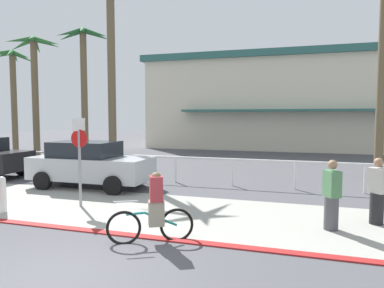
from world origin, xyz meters
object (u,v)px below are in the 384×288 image
cyclist_teal_0 (154,209)px  car_silver_1 (90,164)px  stop_sign_bike_lane (79,149)px  bollard_2 (2,194)px  palm_tree_2 (84,65)px  pedestrian_0 (377,194)px  palm_tree_1 (35,71)px  palm_tree_3 (110,36)px  pedestrian_1 (332,198)px  palm_tree_0 (12,80)px  palm_tree_4 (384,17)px

cyclist_teal_0 → car_silver_1: bearing=134.8°
cyclist_teal_0 → stop_sign_bike_lane: bearing=147.3°
car_silver_1 → bollard_2: bearing=-94.4°
palm_tree_2 → cyclist_teal_0: (8.99, -10.91, -4.78)m
cyclist_teal_0 → pedestrian_0: (4.64, 2.73, 0.05)m
palm_tree_1 → car_silver_1: 9.77m
stop_sign_bike_lane → palm_tree_3: bearing=112.2°
palm_tree_1 → palm_tree_3: 6.23m
bollard_2 → palm_tree_3: (-0.84, 7.23, 5.73)m
bollard_2 → pedestrian_1: 8.47m
palm_tree_0 → palm_tree_3: 9.59m
palm_tree_1 → palm_tree_3: bearing=-17.8°
bollard_2 → car_silver_1: 3.75m
car_silver_1 → palm_tree_1: bearing=142.3°
pedestrian_0 → palm_tree_1: bearing=155.9°
stop_sign_bike_lane → cyclist_teal_0: bearing=-32.7°
palm_tree_1 → pedestrian_1: (15.06, -8.01, -4.37)m
car_silver_1 → palm_tree_4: bearing=28.8°
palm_tree_4 → cyclist_teal_0: (-5.94, -10.32, -6.04)m
cyclist_teal_0 → pedestrian_1: pedestrian_1 is taller
palm_tree_0 → palm_tree_1: palm_tree_1 is taller
palm_tree_3 → stop_sign_bike_lane: bearing=-67.8°
palm_tree_1 → car_silver_1: bearing=-37.7°
bollard_2 → car_silver_1: car_silver_1 is taller
palm_tree_3 → cyclist_teal_0: bearing=-54.9°
bollard_2 → palm_tree_4: size_ratio=0.11×
stop_sign_bike_lane → palm_tree_0: bearing=140.3°
palm_tree_3 → palm_tree_0: bearing=159.1°
palm_tree_1 → palm_tree_4: bearing=1.2°
palm_tree_4 → car_silver_1: (-10.47, -5.75, -5.86)m
palm_tree_0 → car_silver_1: size_ratio=1.52×
cyclist_teal_0 → bollard_2: bearing=170.1°
stop_sign_bike_lane → cyclist_teal_0: 3.94m
palm_tree_2 → pedestrian_1: 16.14m
palm_tree_1 → pedestrian_1: palm_tree_1 is taller
stop_sign_bike_lane → pedestrian_0: stop_sign_bike_lane is taller
palm_tree_1 → cyclist_teal_0: palm_tree_1 is taller
palm_tree_0 → bollard_2: bearing=-47.6°
palm_tree_3 → car_silver_1: bearing=-72.1°
palm_tree_2 → pedestrian_1: (12.56, -8.98, -4.72)m
palm_tree_1 → palm_tree_4: (17.43, 0.37, 1.61)m
palm_tree_4 → palm_tree_0: bearing=176.8°
palm_tree_0 → pedestrian_1: palm_tree_0 is taller
pedestrian_0 → palm_tree_3: bearing=152.6°
bollard_2 → palm_tree_3: 9.27m
car_silver_1 → cyclist_teal_0: 6.44m
bollard_2 → palm_tree_2: 11.97m
palm_tree_4 → pedestrian_1: bearing=-105.8°
bollard_2 → palm_tree_3: bearing=96.6°
cyclist_teal_0 → pedestrian_0: 5.39m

